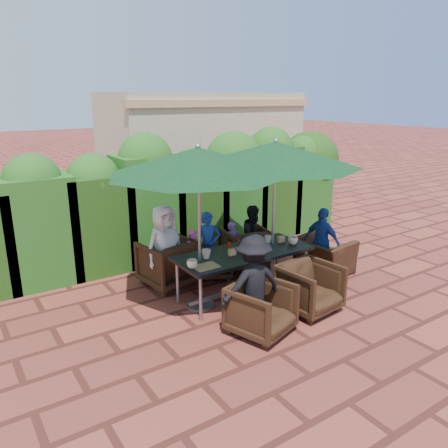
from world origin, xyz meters
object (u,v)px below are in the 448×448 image
chair_end_right (323,250)px  chair_near_left (261,307)px  chair_near_right (310,286)px  umbrella_left (198,161)px  chair_far_mid (211,258)px  chair_far_left (169,260)px  umbrella_right (276,154)px  chair_far_right (245,246)px  dining_table (244,256)px

chair_end_right → chair_near_left: bearing=107.9°
chair_near_left → chair_near_right: 1.01m
umbrella_left → chair_near_right: (1.28, -1.03, -1.81)m
chair_far_mid → chair_near_right: 1.98m
chair_far_left → chair_near_right: (1.31, -2.01, -0.03)m
chair_near_left → umbrella_left: bearing=85.5°
umbrella_left → chair_far_mid: (0.74, 0.88, -1.86)m
chair_near_left → chair_far_mid: bearing=59.0°
chair_near_left → chair_end_right: chair_end_right is taller
umbrella_right → chair_end_right: bearing=-3.4°
chair_far_mid → chair_far_right: 0.79m
chair_near_left → chair_end_right: size_ratio=0.81×
umbrella_left → chair_far_left: 2.04m
umbrella_right → chair_end_right: (1.15, -0.07, -1.80)m
chair_far_mid → chair_end_right: 2.04m
chair_far_left → chair_far_mid: chair_far_left is taller
chair_near_left → chair_near_right: chair_near_right is taller
chair_near_right → chair_far_right: bearing=76.8°
umbrella_left → chair_far_right: size_ratio=3.15×
umbrella_right → chair_end_right: 2.13m
umbrella_right → chair_near_left: umbrella_right is taller
umbrella_right → chair_far_right: (0.12, 0.93, -1.80)m
umbrella_right → chair_far_mid: size_ratio=3.85×
umbrella_left → chair_far_right: umbrella_left is taller
chair_far_right → umbrella_right: bearing=94.7°
dining_table → chair_near_left: size_ratio=2.83×
chair_near_left → chair_near_right: (1.00, 0.12, 0.01)m
chair_far_left → chair_far_right: size_ratio=1.05×
dining_table → chair_far_mid: (-0.01, 0.95, -0.32)m
dining_table → umbrella_left: umbrella_left is taller
chair_far_right → chair_near_left: (-1.25, -2.08, -0.02)m
chair_far_left → chair_far_mid: (0.77, -0.11, -0.08)m
dining_table → umbrella_left: 1.72m
chair_far_right → chair_near_right: size_ratio=1.03×
chair_near_right → umbrella_left: bearing=135.1°
umbrella_left → chair_far_mid: 2.19m
chair_far_right → chair_near_left: 2.42m
dining_table → chair_far_left: (-0.79, 1.06, -0.24)m
umbrella_right → chair_near_right: bearing=-97.0°
umbrella_right → chair_far_mid: umbrella_right is taller
chair_near_right → chair_end_right: chair_end_right is taller
umbrella_right → chair_far_right: umbrella_right is taller
umbrella_left → umbrella_right: same height
umbrella_right → chair_near_right: (-0.13, -1.03, -1.81)m
dining_table → chair_near_right: size_ratio=2.75×
chair_near_right → chair_end_right: 1.59m
dining_table → chair_near_left: 1.21m
chair_near_right → chair_far_mid: bearing=99.7°
chair_far_left → chair_near_right: bearing=114.5°
chair_far_left → chair_far_right: bearing=169.5°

